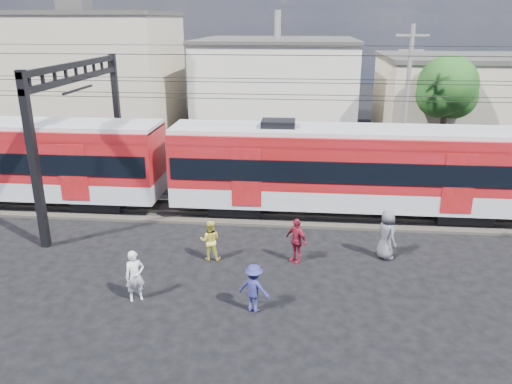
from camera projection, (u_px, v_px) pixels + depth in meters
The scene contains 16 objects.
ground at pixel (290, 305), 16.07m from camera, with size 120.00×120.00×0.00m, color black.
track_bed at pixel (295, 213), 23.57m from camera, with size 70.00×3.40×0.12m, color #2D2823.
rail_near at pixel (295, 216), 22.83m from camera, with size 70.00×0.12×0.12m, color #59544C.
rail_far at pixel (296, 205), 24.24m from camera, with size 70.00×0.12×0.12m, color #59544C.
commuter_train at pixel (353, 167), 22.57m from camera, with size 50.30×3.08×4.17m.
catenary at pixel (108, 102), 22.69m from camera, with size 70.00×9.30×7.52m.
building_west at pixel (82, 75), 38.65m from camera, with size 14.28×10.20×9.30m.
building_midwest at pixel (277, 85), 40.44m from camera, with size 12.24×12.24×7.30m.
building_mideast at pixel (493, 100), 36.34m from camera, with size 16.32×10.20×6.30m.
utility_pole_mid at pixel (406, 98), 28.14m from camera, with size 1.80×0.24×8.50m.
tree_near at pixel (450, 89), 30.72m from camera, with size 3.82×3.64×6.72m.
pedestrian_a at pixel (135, 276), 16.14m from camera, with size 0.63×0.41×1.72m, color silver.
pedestrian_b at pixel (210, 240), 18.90m from camera, with size 0.77×0.60×1.58m, color gold.
pedestrian_c at pixel (254, 288), 15.51m from camera, with size 1.04×0.60×1.60m, color navy.
pedestrian_d at pixel (296, 240), 18.69m from camera, with size 1.03×0.43×1.76m, color maroon.
pedestrian_e at pixel (386, 235), 18.96m from camera, with size 0.95×0.62×1.95m, color #55555A.
Camera 1 is at (0.24, -14.02, 8.72)m, focal length 35.00 mm.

